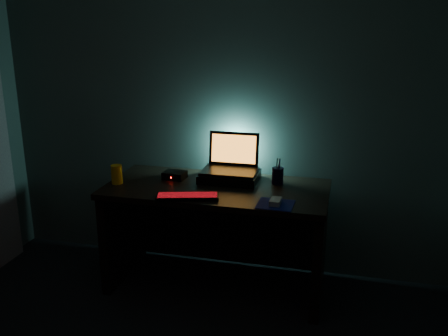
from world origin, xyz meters
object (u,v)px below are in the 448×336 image
Objects in this scene: pen_cup at (278,176)px; laptop at (231,162)px; keyboard at (188,196)px; mouse at (276,202)px; router at (175,175)px; juice_glass at (117,174)px.

laptop is at bearing 172.98° from pen_cup.
mouse is at bearing -12.92° from keyboard.
router reaches higher than keyboard.
pen_cup reaches higher than keyboard.
juice_glass is at bearing 174.54° from mouse.
keyboard is at bearing -140.46° from pen_cup.
router is at bearing 29.59° from juice_glass.
juice_glass is at bearing -145.14° from router.
juice_glass is at bearing 148.78° from keyboard.
pen_cup is 0.87× the size of juice_glass.
juice_glass is 0.81× the size of router.
juice_glass reaches higher than keyboard.
juice_glass is (-0.56, 0.16, 0.05)m from keyboard.
router is at bearing 105.46° from keyboard.
laptop is 3.36× the size of pen_cup.
router is (-0.72, -0.06, -0.03)m from pen_cup.
mouse is (0.56, 0.02, 0.01)m from keyboard.
pen_cup is (0.51, 0.42, 0.04)m from keyboard.
mouse is 0.84m from router.
keyboard is at bearing -54.13° from router.
laptop is 3.57× the size of mouse.
mouse is at bearing -7.15° from juice_glass.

